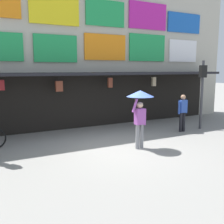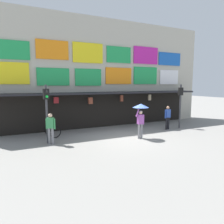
{
  "view_description": "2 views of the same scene",
  "coord_description": "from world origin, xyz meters",
  "px_view_note": "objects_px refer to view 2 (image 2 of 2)",
  "views": [
    {
      "loc": [
        -4.64,
        -7.96,
        2.81
      ],
      "look_at": [
        0.03,
        0.96,
        1.19
      ],
      "focal_mm": 42.82,
      "sensor_mm": 36.0,
      "label": 1
    },
    {
      "loc": [
        -6.31,
        -10.52,
        3.22
      ],
      "look_at": [
        -0.7,
        1.15,
        1.5
      ],
      "focal_mm": 33.67,
      "sensor_mm": 36.0,
      "label": 2
    }
  ],
  "objects_px": {
    "bicycle_parked": "(52,130)",
    "pedestrian_in_yellow": "(51,127)",
    "pedestrian_with_umbrella": "(141,111)",
    "pedestrian_in_red": "(168,116)",
    "traffic_light_near": "(46,104)",
    "traffic_light_far": "(180,99)"
  },
  "relations": [
    {
      "from": "traffic_light_far",
      "to": "traffic_light_near",
      "type": "bearing_deg",
      "value": -179.88
    },
    {
      "from": "traffic_light_far",
      "to": "pedestrian_with_umbrella",
      "type": "bearing_deg",
      "value": -162.58
    },
    {
      "from": "traffic_light_near",
      "to": "bicycle_parked",
      "type": "distance_m",
      "value": 2.37
    },
    {
      "from": "pedestrian_in_red",
      "to": "pedestrian_in_yellow",
      "type": "height_order",
      "value": "same"
    },
    {
      "from": "traffic_light_far",
      "to": "pedestrian_in_yellow",
      "type": "height_order",
      "value": "traffic_light_far"
    },
    {
      "from": "traffic_light_near",
      "to": "pedestrian_in_yellow",
      "type": "bearing_deg",
      "value": -61.64
    },
    {
      "from": "bicycle_parked",
      "to": "pedestrian_with_umbrella",
      "type": "xyz_separation_m",
      "value": [
        4.63,
        -2.86,
        1.25
      ]
    },
    {
      "from": "traffic_light_far",
      "to": "pedestrian_in_red",
      "type": "xyz_separation_m",
      "value": [
        -1.19,
        -0.07,
        -1.19
      ]
    },
    {
      "from": "pedestrian_in_red",
      "to": "bicycle_parked",
      "type": "bearing_deg",
      "value": 168.57
    },
    {
      "from": "traffic_light_far",
      "to": "pedestrian_in_yellow",
      "type": "bearing_deg",
      "value": -178.39
    },
    {
      "from": "pedestrian_with_umbrella",
      "to": "pedestrian_in_red",
      "type": "xyz_separation_m",
      "value": [
        3.15,
        1.29,
        -0.69
      ]
    },
    {
      "from": "pedestrian_in_yellow",
      "to": "pedestrian_in_red",
      "type": "bearing_deg",
      "value": 1.33
    },
    {
      "from": "pedestrian_in_yellow",
      "to": "traffic_light_far",
      "type": "bearing_deg",
      "value": 1.61
    },
    {
      "from": "pedestrian_with_umbrella",
      "to": "traffic_light_near",
      "type": "bearing_deg",
      "value": 165.33
    },
    {
      "from": "pedestrian_with_umbrella",
      "to": "bicycle_parked",
      "type": "bearing_deg",
      "value": 148.29
    },
    {
      "from": "bicycle_parked",
      "to": "pedestrian_in_yellow",
      "type": "xyz_separation_m",
      "value": [
        -0.37,
        -1.76,
        0.55
      ]
    },
    {
      "from": "traffic_light_far",
      "to": "pedestrian_with_umbrella",
      "type": "relative_size",
      "value": 1.54
    },
    {
      "from": "pedestrian_in_red",
      "to": "pedestrian_in_yellow",
      "type": "bearing_deg",
      "value": -178.67
    },
    {
      "from": "pedestrian_with_umbrella",
      "to": "traffic_light_far",
      "type": "bearing_deg",
      "value": 17.42
    },
    {
      "from": "traffic_light_near",
      "to": "traffic_light_far",
      "type": "distance_m",
      "value": 9.47
    },
    {
      "from": "traffic_light_near",
      "to": "pedestrian_in_yellow",
      "type": "height_order",
      "value": "traffic_light_near"
    },
    {
      "from": "traffic_light_far",
      "to": "pedestrian_with_umbrella",
      "type": "xyz_separation_m",
      "value": [
        -4.34,
        -1.36,
        -0.5
      ]
    }
  ]
}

